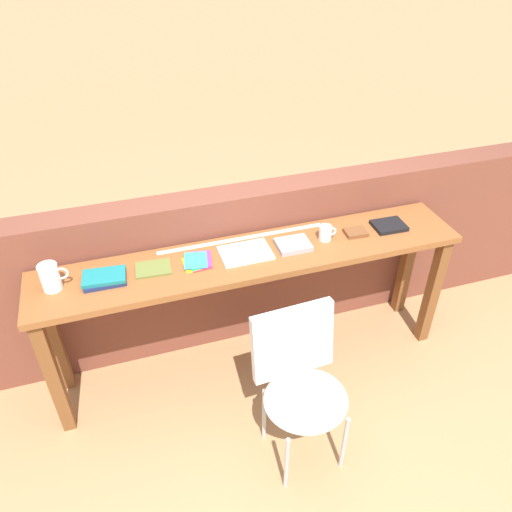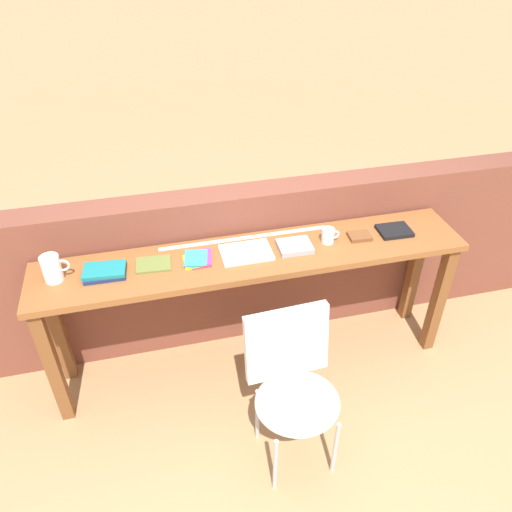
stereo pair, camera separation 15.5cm
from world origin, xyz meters
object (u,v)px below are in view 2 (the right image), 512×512
(pitcher_white, at_px, (52,268))
(magazine_cycling, at_px, (153,264))
(chair_white_moulded, at_px, (293,382))
(book_stack_leftmost, at_px, (105,272))
(leather_journal_brown, at_px, (359,236))
(mug, at_px, (328,235))
(pamphlet_pile_colourful, at_px, (198,259))
(book_repair_rightmost, at_px, (394,231))
(book_open_centre, at_px, (246,252))

(pitcher_white, distance_m, magazine_cycling, 0.52)
(chair_white_moulded, bearing_deg, book_stack_leftmost, 142.64)
(magazine_cycling, height_order, leather_journal_brown, leather_journal_brown)
(book_stack_leftmost, distance_m, mug, 1.28)
(pitcher_white, bearing_deg, pamphlet_pile_colourful, -0.47)
(book_stack_leftmost, xyz_separation_m, magazine_cycling, (0.26, 0.02, -0.01))
(mug, bearing_deg, book_repair_rightmost, -0.00)
(chair_white_moulded, height_order, magazine_cycling, magazine_cycling)
(magazine_cycling, bearing_deg, pitcher_white, -175.24)
(pamphlet_pile_colourful, xyz_separation_m, book_repair_rightmost, (1.20, -0.00, 0.00))
(magazine_cycling, height_order, pamphlet_pile_colourful, pamphlet_pile_colourful)
(pamphlet_pile_colourful, xyz_separation_m, book_open_centre, (0.28, -0.01, 0.00))
(pitcher_white, bearing_deg, book_stack_leftmost, -4.25)
(book_open_centre, xyz_separation_m, book_repair_rightmost, (0.92, 0.00, 0.00))
(pitcher_white, height_order, book_repair_rightmost, pitcher_white)
(book_repair_rightmost, bearing_deg, book_open_centre, -178.06)
(book_stack_leftmost, relative_size, pamphlet_pile_colourful, 1.28)
(pamphlet_pile_colourful, bearing_deg, leather_journal_brown, -0.59)
(book_open_centre, bearing_deg, chair_white_moulded, -82.81)
(mug, distance_m, book_repair_rightmost, 0.43)
(mug, relative_size, book_repair_rightmost, 0.57)
(pitcher_white, xyz_separation_m, book_stack_leftmost, (0.26, -0.02, -0.06))
(magazine_cycling, height_order, mug, mug)
(book_stack_leftmost, bearing_deg, book_repair_rightmost, 0.30)
(book_stack_leftmost, bearing_deg, pamphlet_pile_colourful, 1.46)
(magazine_cycling, bearing_deg, book_repair_rightmost, 3.65)
(pamphlet_pile_colourful, bearing_deg, book_repair_rightmost, -0.20)
(pitcher_white, xyz_separation_m, book_open_centre, (1.04, -0.01, -0.07))
(book_stack_leftmost, bearing_deg, leather_journal_brown, 0.11)
(magazine_cycling, distance_m, book_repair_rightmost, 1.45)
(leather_journal_brown, bearing_deg, chair_white_moulded, -128.50)
(chair_white_moulded, distance_m, book_repair_rightmost, 1.13)
(pitcher_white, xyz_separation_m, leather_journal_brown, (1.74, -0.02, -0.07))
(pitcher_white, bearing_deg, chair_white_moulded, -31.22)
(mug, xyz_separation_m, leather_journal_brown, (0.20, -0.01, -0.03))
(mug, bearing_deg, pamphlet_pile_colourful, 179.70)
(book_open_centre, bearing_deg, leather_journal_brown, -0.71)
(chair_white_moulded, distance_m, book_stack_leftmost, 1.16)
(pitcher_white, relative_size, book_open_centre, 0.63)
(book_stack_leftmost, relative_size, book_open_centre, 0.81)
(mug, bearing_deg, chair_white_moulded, -121.06)
(mug, bearing_deg, pitcher_white, 179.61)
(pamphlet_pile_colourful, distance_m, book_repair_rightmost, 1.20)
(book_open_centre, bearing_deg, book_repair_rightmost, -0.26)
(pitcher_white, distance_m, pamphlet_pile_colourful, 0.77)
(mug, relative_size, leather_journal_brown, 0.85)
(pamphlet_pile_colourful, bearing_deg, chair_white_moulded, -61.58)
(pitcher_white, distance_m, leather_journal_brown, 1.74)
(book_stack_leftmost, bearing_deg, book_open_centre, 0.50)
(pamphlet_pile_colourful, distance_m, leather_journal_brown, 0.97)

